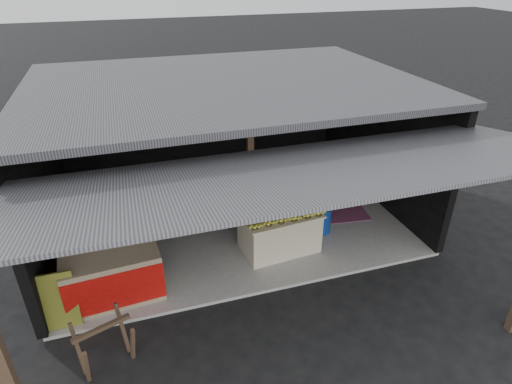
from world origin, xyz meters
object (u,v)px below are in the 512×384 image
object	(u,v)px
banana_table	(279,231)
plastic_chair	(313,183)
white_crate	(269,207)
neighbor_stall	(113,276)
sawhorse	(104,342)
water_barrel	(322,220)

from	to	relation	value
banana_table	plastic_chair	size ratio (longest dim) A/B	1.75
white_crate	neighbor_stall	bearing A→B (deg)	-151.34
white_crate	sawhorse	size ratio (longest dim) A/B	1.03
plastic_chair	sawhorse	bearing A→B (deg)	-151.04
neighbor_stall	plastic_chair	xyz separation A→B (m)	(4.35, 1.90, 0.05)
banana_table	neighbor_stall	xyz separation A→B (m)	(-3.03, -0.50, 0.07)
banana_table	water_barrel	size ratio (longest dim) A/B	2.90
neighbor_stall	water_barrel	world-z (taller)	neighbor_stall
banana_table	white_crate	distance (m)	0.84
plastic_chair	neighbor_stall	bearing A→B (deg)	-163.02
banana_table	white_crate	xyz separation A→B (m)	(0.09, 0.83, 0.04)
banana_table	plastic_chair	world-z (taller)	plastic_chair
neighbor_stall	water_barrel	xyz separation A→B (m)	(4.07, 0.79, -0.21)
water_barrel	sawhorse	bearing A→B (deg)	-153.40
plastic_chair	white_crate	bearing A→B (deg)	-161.66
water_barrel	plastic_chair	xyz separation A→B (m)	(0.28, 1.11, 0.25)
neighbor_stall	sawhorse	size ratio (longest dim) A/B	1.83
water_barrel	neighbor_stall	bearing A→B (deg)	-168.96
neighbor_stall	plastic_chair	distance (m)	4.75
banana_table	plastic_chair	distance (m)	1.93
sawhorse	water_barrel	xyz separation A→B (m)	(4.22, 2.11, -0.15)
banana_table	water_barrel	xyz separation A→B (m)	(1.04, 0.30, -0.14)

